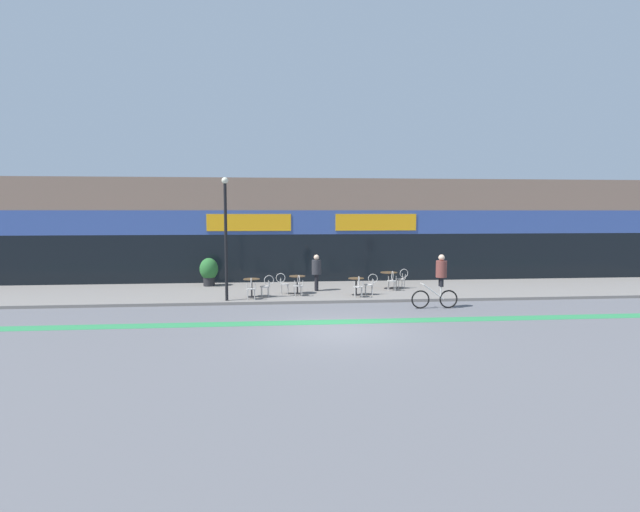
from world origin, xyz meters
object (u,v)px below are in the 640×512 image
object	(u,v)px
cafe_chair_2_near	(358,285)
lamp_post	(226,230)
cyclist_0	(439,278)
cafe_chair_3_near	(392,279)
cafe_chair_1_side	(283,282)
bistro_table_2	(356,283)
bistro_table_3	(389,277)
cafe_chair_0_near	(251,287)
planter_pot	(209,271)
bistro_table_1	(297,281)
cafe_chair_0_side	(267,285)
cafe_chair_3_side	(402,277)
cafe_chair_1_near	(298,284)
pedestrian_near_end	(316,269)
bistro_table_0	(252,284)
cafe_chair_2_side	(371,283)

from	to	relation	value
cafe_chair_2_near	lamp_post	distance (m)	5.84
cyclist_0	lamp_post	bearing A→B (deg)	-10.76
cafe_chair_3_near	lamp_post	size ratio (longest dim) A/B	0.18
cafe_chair_1_side	bistro_table_2	bearing A→B (deg)	-5.28
bistro_table_3	cafe_chair_1_side	bearing A→B (deg)	-167.92
cafe_chair_0_near	planter_pot	world-z (taller)	planter_pot
bistro_table_1	cafe_chair_1_side	size ratio (longest dim) A/B	0.86
cyclist_0	cafe_chair_0_side	bearing A→B (deg)	-19.39
bistro_table_2	planter_pot	bearing A→B (deg)	153.58
bistro_table_2	cafe_chair_3_side	xyz separation A→B (m)	(2.42, 1.63, 0.00)
bistro_table_2	lamp_post	world-z (taller)	lamp_post
cafe_chair_1_near	bistro_table_3	bearing A→B (deg)	-76.69
cafe_chair_0_side	pedestrian_near_end	distance (m)	2.65
bistro_table_1	lamp_post	world-z (taller)	lamp_post
cafe_chair_1_near	cyclist_0	xyz separation A→B (m)	(5.20, -2.53, 0.51)
bistro_table_0	cafe_chair_1_near	world-z (taller)	cafe_chair_1_near
lamp_post	cafe_chair_0_near	bearing A→B (deg)	5.35
bistro_table_0	bistro_table_3	bearing A→B (deg)	15.59
bistro_table_0	lamp_post	xyz separation A→B (m)	(-0.96, -0.72, 2.29)
bistro_table_1	cafe_chair_1_side	distance (m)	0.63
cafe_chair_3_near	lamp_post	xyz separation A→B (m)	(-7.15, -1.82, 2.32)
cafe_chair_0_near	pedestrian_near_end	world-z (taller)	pedestrian_near_end
bistro_table_2	cafe_chair_2_near	distance (m)	0.63
lamp_post	planter_pot	bearing A→B (deg)	106.40
cafe_chair_1_near	planter_pot	size ratio (longest dim) A/B	0.67
cafe_chair_1_side	pedestrian_near_end	xyz separation A→B (m)	(1.52, 0.74, 0.45)
bistro_table_1	cafe_chair_1_side	world-z (taller)	cafe_chair_1_side
cafe_chair_3_side	lamp_post	xyz separation A→B (m)	(-7.78, -2.46, 2.32)
cafe_chair_3_side	cafe_chair_0_side	bearing A→B (deg)	7.38
cafe_chair_2_side	bistro_table_1	bearing A→B (deg)	-5.64
bistro_table_0	cafe_chair_2_side	xyz separation A→B (m)	(5.03, 0.10, -0.03)
bistro_table_3	cafe_chair_3_near	distance (m)	0.63
planter_pot	lamp_post	bearing A→B (deg)	-73.60
cafe_chair_0_side	bistro_table_2	bearing A→B (deg)	173.44
bistro_table_2	cafe_chair_1_side	world-z (taller)	cafe_chair_1_side
cafe_chair_2_side	cafe_chair_3_side	size ratio (longest dim) A/B	1.00
bistro_table_1	bistro_table_2	bearing A→B (deg)	-12.90
bistro_table_0	cafe_chair_2_side	world-z (taller)	cafe_chair_2_side
bistro_table_0	cafe_chair_0_near	world-z (taller)	cafe_chair_0_near
cafe_chair_2_side	lamp_post	distance (m)	6.47
cafe_chair_1_side	cafe_chair_3_side	distance (m)	5.62
bistro_table_0	cafe_chair_0_near	bearing A→B (deg)	-89.49
pedestrian_near_end	planter_pot	bearing A→B (deg)	152.20
bistro_table_0	cafe_chair_1_near	xyz separation A→B (m)	(1.94, 0.05, -0.03)
bistro_table_3	cafe_chair_1_near	distance (m)	4.57
pedestrian_near_end	bistro_table_0	bearing A→B (deg)	-159.76
bistro_table_0	bistro_table_1	distance (m)	2.04
bistro_table_0	cafe_chair_0_side	bearing A→B (deg)	0.97
planter_pot	bistro_table_1	bearing A→B (deg)	-33.37
cafe_chair_2_side	pedestrian_near_end	size ratio (longest dim) A/B	0.56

